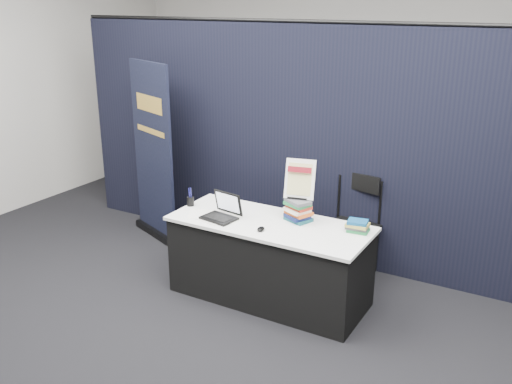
% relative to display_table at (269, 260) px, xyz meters
% --- Properties ---
extents(floor, '(8.00, 8.00, 0.00)m').
position_rel_display_table_xyz_m(floor, '(0.00, -0.55, -0.38)').
color(floor, black).
rests_on(floor, ground).
extents(wall_back, '(8.00, 0.02, 3.50)m').
position_rel_display_table_xyz_m(wall_back, '(0.00, 3.45, 1.37)').
color(wall_back, beige).
rests_on(wall_back, floor).
extents(drape_partition, '(6.00, 0.08, 2.40)m').
position_rel_display_table_xyz_m(drape_partition, '(0.00, 1.05, 0.82)').
color(drape_partition, black).
rests_on(drape_partition, floor).
extents(display_table, '(1.80, 0.75, 0.75)m').
position_rel_display_table_xyz_m(display_table, '(0.00, 0.00, 0.00)').
color(display_table, black).
rests_on(display_table, floor).
extents(laptop, '(0.33, 0.29, 0.23)m').
position_rel_display_table_xyz_m(laptop, '(-0.43, -0.13, 0.43)').
color(laptop, black).
rests_on(laptop, display_table).
extents(mouse, '(0.08, 0.11, 0.03)m').
position_rel_display_table_xyz_m(mouse, '(0.03, -0.21, 0.39)').
color(mouse, black).
rests_on(mouse, display_table).
extents(brochure_left, '(0.41, 0.37, 0.00)m').
position_rel_display_table_xyz_m(brochure_left, '(-0.59, -0.12, 0.38)').
color(brochure_left, white).
rests_on(brochure_left, display_table).
extents(brochure_mid, '(0.32, 0.24, 0.00)m').
position_rel_display_table_xyz_m(brochure_mid, '(-0.41, -0.11, 0.38)').
color(brochure_mid, white).
rests_on(brochure_mid, display_table).
extents(brochure_right, '(0.35, 0.28, 0.00)m').
position_rel_display_table_xyz_m(brochure_right, '(-0.50, -0.18, 0.38)').
color(brochure_right, silver).
rests_on(brochure_right, display_table).
extents(pen_cup, '(0.07, 0.07, 0.09)m').
position_rel_display_table_xyz_m(pen_cup, '(-0.86, -0.01, 0.42)').
color(pen_cup, black).
rests_on(pen_cup, display_table).
extents(book_stack_tall, '(0.26, 0.23, 0.20)m').
position_rel_display_table_xyz_m(book_stack_tall, '(0.19, 0.16, 0.47)').
color(book_stack_tall, '#164E55').
rests_on(book_stack_tall, display_table).
extents(book_stack_short, '(0.19, 0.15, 0.10)m').
position_rel_display_table_xyz_m(book_stack_short, '(0.75, 0.19, 0.43)').
color(book_stack_short, '#1F753E').
rests_on(book_stack_short, display_table).
extents(info_sign, '(0.28, 0.16, 0.36)m').
position_rel_display_table_xyz_m(info_sign, '(0.19, 0.19, 0.75)').
color(info_sign, black).
rests_on(info_sign, book_stack_tall).
extents(pullup_banner, '(0.83, 0.41, 2.00)m').
position_rel_display_table_xyz_m(pullup_banner, '(-1.82, 0.62, 0.51)').
color(pullup_banner, black).
rests_on(pullup_banner, floor).
extents(stacking_chair, '(0.53, 0.54, 1.00)m').
position_rel_display_table_xyz_m(stacking_chair, '(0.46, 0.83, 0.18)').
color(stacking_chair, black).
rests_on(stacking_chair, floor).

